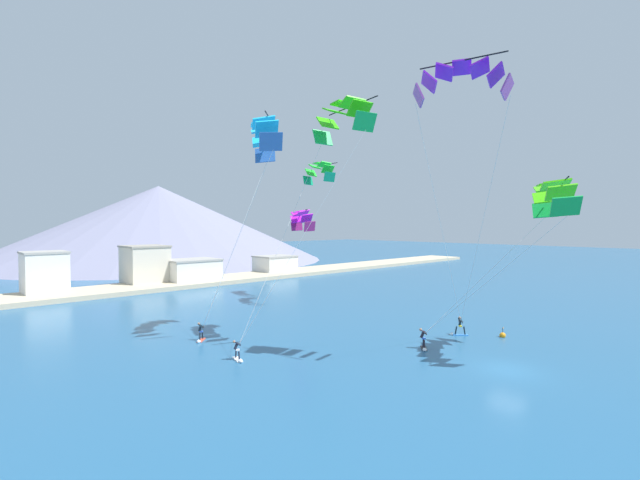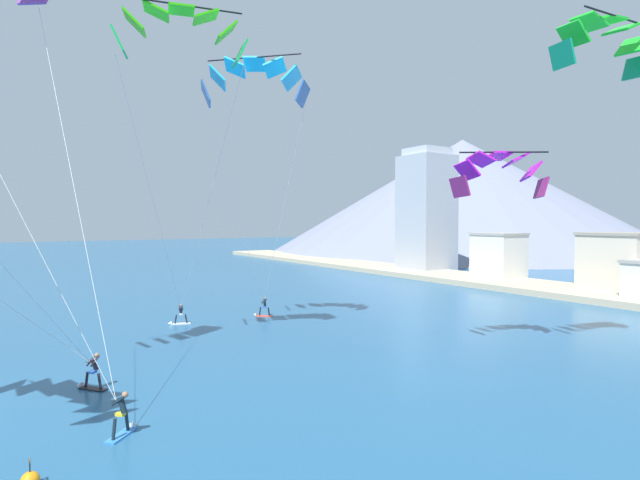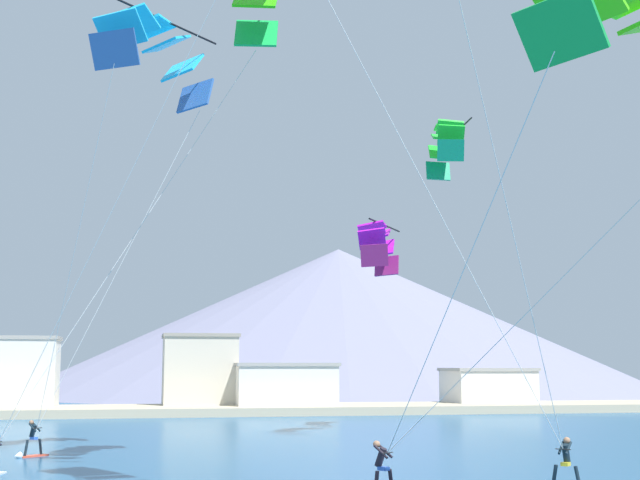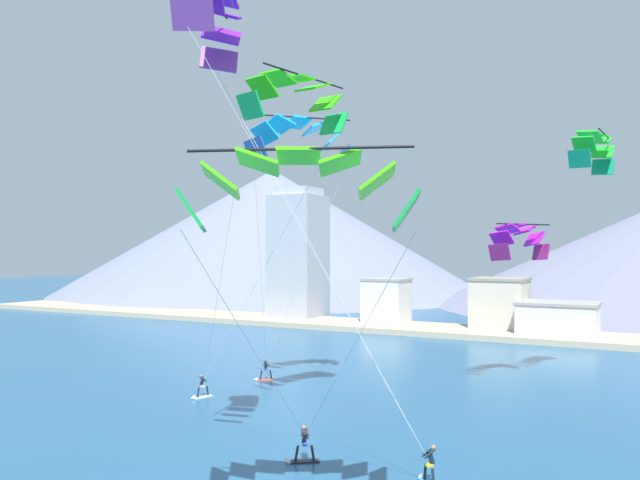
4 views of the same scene
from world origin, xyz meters
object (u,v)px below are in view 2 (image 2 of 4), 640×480
Objects in this scene: kitesurfer_mid_center at (178,318)px; kitesurfer_far_left at (262,310)px; kitesurfer_near_lead at (90,377)px; parafoil_kite_distant_low_drift at (499,170)px; parafoil_kite_far_left at (255,78)px; kitesurfer_near_trail at (124,420)px; parafoil_kite_distant_high_outer at (605,39)px; parafoil_kite_mid_center at (181,29)px.

kitesurfer_far_left is (0.60, 7.08, 0.04)m from kitesurfer_mid_center.
kitesurfer_near_lead is 1.01× the size of kitesurfer_mid_center.
parafoil_kite_far_left is at bearing -142.63° from parafoil_kite_distant_low_drift.
kitesurfer_near_trail is 0.30× the size of parafoil_kite_distant_low_drift.
parafoil_kite_distant_high_outer reaches higher than parafoil_kite_distant_low_drift.
kitesurfer_near_lead is 15.26m from kitesurfer_mid_center.
kitesurfer_far_left is 30.93m from parafoil_kite_distant_high_outer.
kitesurfer_mid_center is at bearing -94.86° from kitesurfer_far_left.
parafoil_kite_distant_high_outer is 1.08× the size of parafoil_kite_distant_low_drift.
parafoil_kite_far_left is 18.37m from parafoil_kite_distant_low_drift.
parafoil_kite_distant_low_drift reaches higher than kitesurfer_near_trail.
parafoil_kite_far_left is at bearing 118.66° from parafoil_kite_mid_center.
parafoil_kite_far_left is at bearing -146.54° from parafoil_kite_distant_high_outer.
parafoil_kite_mid_center is 1.05× the size of parafoil_kite_far_left.
parafoil_kite_distant_low_drift is (19.05, 14.38, 10.89)m from kitesurfer_mid_center.
kitesurfer_far_left is at bearing 149.63° from parafoil_kite_far_left.
kitesurfer_mid_center is 34.19m from parafoil_kite_distant_high_outer.
parafoil_kite_mid_center reaches higher than parafoil_kite_distant_high_outer.
kitesurfer_mid_center is (-12.92, 8.12, -0.12)m from kitesurfer_near_lead.
parafoil_kite_distant_low_drift is (-5.17, -2.03, -6.81)m from parafoil_kite_distant_high_outer.
parafoil_kite_mid_center is (8.56, -9.40, 19.20)m from kitesurfer_far_left.
parafoil_kite_mid_center is at bearing 122.93° from kitesurfer_near_lead.
parafoil_kite_distant_low_drift is at bearing 90.60° from kitesurfer_near_trail.
parafoil_kite_far_left is at bearing -30.37° from kitesurfer_far_left.
parafoil_kite_far_left is 22.28m from parafoil_kite_distant_high_outer.
parafoil_kite_mid_center is at bearing -120.65° from parafoil_kite_distant_low_drift.
parafoil_kite_mid_center is at bearing -14.17° from kitesurfer_mid_center.
kitesurfer_far_left is 0.29× the size of parafoil_kite_distant_low_drift.
kitesurfer_near_trail is at bearing -89.40° from parafoil_kite_distant_low_drift.
kitesurfer_near_lead is 1.05× the size of kitesurfer_far_left.
kitesurfer_far_left is 23.02m from parafoil_kite_mid_center.
kitesurfer_near_lead is 20.34m from parafoil_kite_mid_center.
kitesurfer_near_trail is 23.89m from kitesurfer_far_left.
kitesurfer_far_left is 0.27× the size of parafoil_kite_distant_high_outer.
parafoil_kite_distant_low_drift is (9.89, 16.69, -8.35)m from parafoil_kite_mid_center.
kitesurfer_far_left is at bearing 132.32° from parafoil_kite_mid_center.
kitesurfer_near_trail is 1.06× the size of kitesurfer_far_left.
parafoil_kite_distant_high_outer is at bearing 21.49° from parafoil_kite_distant_low_drift.
kitesurfer_near_lead is 6.37m from kitesurfer_near_trail.
parafoil_kite_mid_center reaches higher than kitesurfer_mid_center.
kitesurfer_near_trail is (6.36, 0.32, -0.00)m from kitesurfer_near_lead.
parafoil_kite_mid_center is at bearing -61.34° from parafoil_kite_far_left.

